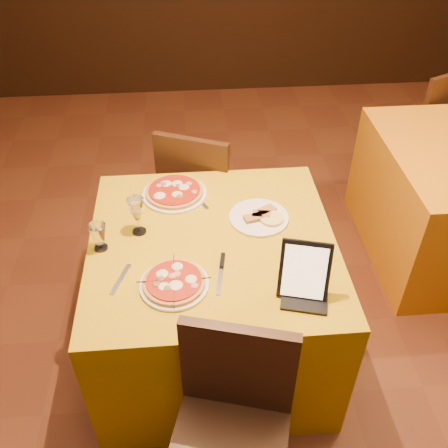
{
  "coord_description": "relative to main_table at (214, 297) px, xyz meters",
  "views": [
    {
      "loc": [
        -0.36,
        -1.3,
        2.24
      ],
      "look_at": [
        -0.22,
        0.33,
        0.86
      ],
      "focal_mm": 40.0,
      "sensor_mm": 36.0,
      "label": 1
    }
  ],
  "objects": [
    {
      "name": "knife",
      "position": [
        0.02,
        -0.22,
        0.38
      ],
      "size": [
        0.05,
        0.21,
        0.01
      ],
      "primitive_type": "cube",
      "rotation": [
        0.0,
        0.0,
        1.4
      ],
      "color": "silver",
      "rests_on": "main_table"
    },
    {
      "name": "water_glass",
      "position": [
        -0.49,
        -0.01,
        0.44
      ],
      "size": [
        0.08,
        0.08,
        0.13
      ],
      "primitive_type": null,
      "rotation": [
        0.0,
        0.0,
        0.36
      ],
      "color": "white",
      "rests_on": "main_table"
    },
    {
      "name": "chair_main_far",
      "position": [
        -0.0,
        0.8,
        0.08
      ],
      "size": [
        0.52,
        0.52,
        0.91
      ],
      "primitive_type": null,
      "rotation": [
        0.0,
        0.0,
        2.75
      ],
      "color": "black",
      "rests_on": "floor"
    },
    {
      "name": "pizza_far",
      "position": [
        -0.17,
        0.35,
        0.39
      ],
      "size": [
        0.32,
        0.32,
        0.03
      ],
      "rotation": [
        0.0,
        0.0,
        -0.34
      ],
      "color": "white",
      "rests_on": "main_table"
    },
    {
      "name": "fork_far",
      "position": [
        -0.04,
        0.29,
        0.38
      ],
      "size": [
        0.09,
        0.14,
        0.01
      ],
      "primitive_type": "cube",
      "rotation": [
        0.0,
        0.0,
        2.08
      ],
      "color": "silver",
      "rests_on": "main_table"
    },
    {
      "name": "tablet",
      "position": [
        0.33,
        -0.34,
        0.49
      ],
      "size": [
        0.21,
        0.15,
        0.24
      ],
      "primitive_type": "cube",
      "rotation": [
        -0.35,
        0.0,
        -0.26
      ],
      "color": "black",
      "rests_on": "main_table"
    },
    {
      "name": "cutlet_dish",
      "position": [
        0.23,
        0.14,
        0.39
      ],
      "size": [
        0.28,
        0.28,
        0.03
      ],
      "rotation": [
        0.0,
        0.0,
        -0.36
      ],
      "color": "white",
      "rests_on": "main_table"
    },
    {
      "name": "wine_glass",
      "position": [
        -0.33,
        0.09,
        0.47
      ],
      "size": [
        0.08,
        0.08,
        0.19
      ],
      "primitive_type": null,
      "rotation": [
        0.0,
        0.0,
        0.04
      ],
      "color": "#F1DD89",
      "rests_on": "main_table"
    },
    {
      "name": "fork_near",
      "position": [
        -0.39,
        -0.21,
        0.38
      ],
      "size": [
        0.08,
        0.17,
        0.01
      ],
      "primitive_type": "cube",
      "rotation": [
        0.0,
        0.0,
        1.22
      ],
      "color": "silver",
      "rests_on": "main_table"
    },
    {
      "name": "chair_side_far",
      "position": [
        1.6,
        1.49,
        0.08
      ],
      "size": [
        0.63,
        0.63,
        0.91
      ],
      "primitive_type": null,
      "rotation": [
        0.0,
        0.0,
        3.56
      ],
      "color": "black",
      "rests_on": "floor"
    },
    {
      "name": "pizza_near",
      "position": [
        -0.17,
        -0.26,
        0.39
      ],
      "size": [
        0.28,
        0.28,
        0.03
      ],
      "rotation": [
        0.0,
        0.0,
        -0.28
      ],
      "color": "white",
      "rests_on": "main_table"
    },
    {
      "name": "floor",
      "position": [
        0.27,
        -0.35,
        -0.38
      ],
      "size": [
        6.0,
        7.0,
        0.01
      ],
      "primitive_type": "cube",
      "color": "#5E2D19",
      "rests_on": "ground"
    },
    {
      "name": "main_table",
      "position": [
        0.0,
        0.0,
        0.0
      ],
      "size": [
        1.1,
        1.1,
        0.75
      ],
      "primitive_type": "cube",
      "color": "#BA960B",
      "rests_on": "floor"
    }
  ]
}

